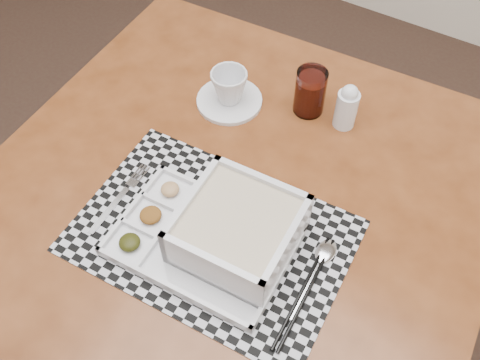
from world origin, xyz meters
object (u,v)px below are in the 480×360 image
creamer_bottle (347,107)px  juice_glass (310,93)px  serving_tray (229,233)px  dining_table (234,214)px  cup (229,87)px

creamer_bottle → juice_glass: bearing=-179.6°
serving_tray → creamer_bottle: creamer_bottle is taller
juice_glass → creamer_bottle: bearing=0.4°
serving_tray → creamer_bottle: size_ratio=2.97×
dining_table → creamer_bottle: bearing=68.9°
cup → juice_glass: 0.18m
cup → juice_glass: juice_glass is taller
serving_tray → creamer_bottle: (0.05, 0.39, 0.01)m
serving_tray → juice_glass: bearing=94.8°
creamer_bottle → serving_tray: bearing=-97.8°
cup → creamer_bottle: bearing=-6.0°
creamer_bottle → cup: bearing=-163.9°
dining_table → cup: bearing=123.5°
cup → juice_glass: bearing=1.5°
juice_glass → cup: bearing=-156.3°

